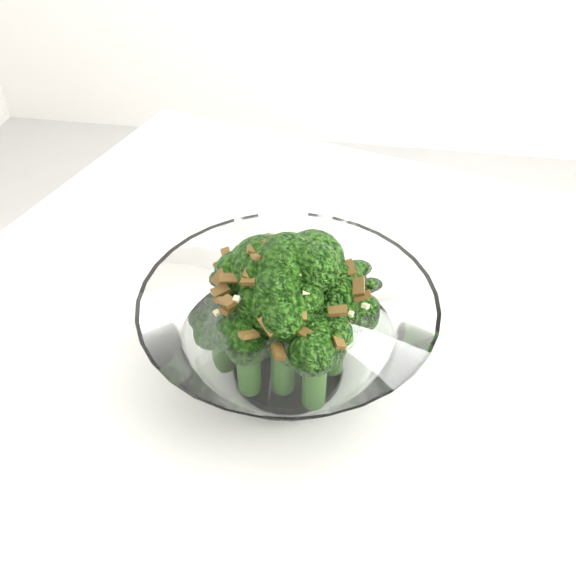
# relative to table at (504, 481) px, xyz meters

# --- Properties ---
(table) EXTENTS (1.37, 1.08, 0.75)m
(table) POSITION_rel_table_xyz_m (0.00, 0.00, 0.00)
(table) COLOR white
(table) RESTS_ON ground
(broccoli_dish) EXTENTS (0.25, 0.25, 0.15)m
(broccoli_dish) POSITION_rel_table_xyz_m (-0.20, 0.04, 0.13)
(broccoli_dish) COLOR white
(broccoli_dish) RESTS_ON table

